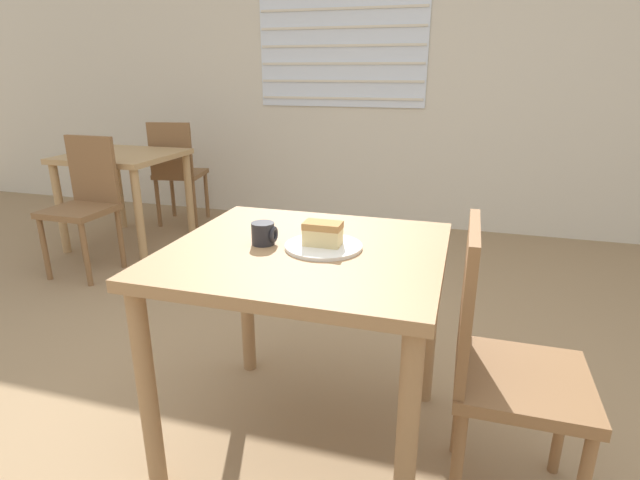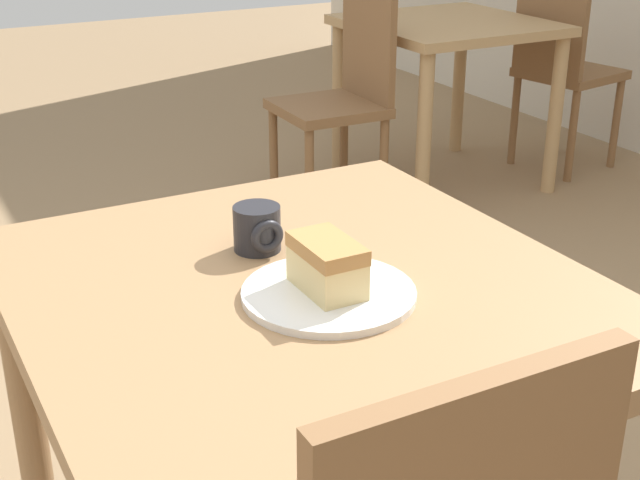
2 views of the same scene
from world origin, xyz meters
The scene contains 10 objects.
ground_plane centered at (0.00, 0.00, 0.00)m, with size 14.00×14.00×0.00m, color #997A56.
wall_back centered at (0.00, 3.03, 1.41)m, with size 10.00×0.10×2.80m.
dining_table_near centered at (0.14, 0.11, 0.65)m, with size 0.91×0.85×0.77m.
dining_table_far centered at (-1.93, 1.88, 0.60)m, with size 0.79×0.78×0.73m.
chair_near_window centered at (0.78, 0.02, 0.50)m, with size 0.39×0.39×0.92m.
chair_far_corner centered at (-1.82, 1.30, 0.50)m, with size 0.40×0.40×0.92m.
chair_far_opposite centered at (-1.83, 2.46, 0.50)m, with size 0.46×0.46×0.92m.
plate centered at (0.20, 0.12, 0.78)m, with size 0.26×0.26×0.01m.
cake_slice centered at (0.20, 0.12, 0.82)m, with size 0.12×0.07×0.08m.
coffee_mug centered at (-0.01, 0.10, 0.81)m, with size 0.09×0.08×0.08m.
Camera 1 is at (0.63, -1.38, 1.34)m, focal length 28.00 mm.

